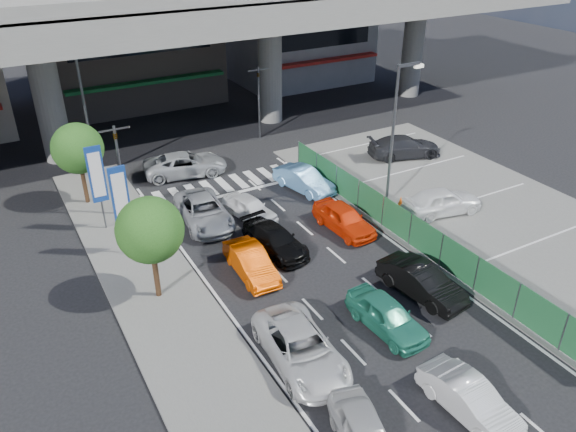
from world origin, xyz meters
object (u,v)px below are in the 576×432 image
parked_sedan_dgrey (405,147)px  tree_far (78,149)px  signboard_far (97,177)px  sedan_white_mid_left (301,348)px  taxi_teal_mid (387,315)px  taxi_orange_right (344,218)px  traffic_light_right (258,85)px  kei_truck_front_right (304,180)px  sedan_black_mid (275,240)px  taxi_orange_left (251,263)px  traffic_light_left (117,149)px  hatch_black_mid_right (421,281)px  tree_near (150,230)px  street_lamp_left (87,103)px  parked_sedan_white (442,201)px  hatch_white_back_mid (470,399)px  crossing_wagon_silver (186,164)px  signboard_near (121,199)px  traffic_cone (401,201)px  sedan_white_front_mid (250,208)px  street_lamp_right (396,125)px  wagon_silver_front_left (204,211)px

parked_sedan_dgrey → tree_far: bearing=97.3°
signboard_far → sedan_white_mid_left: size_ratio=0.95×
taxi_teal_mid → taxi_orange_right: taxi_orange_right is taller
traffic_light_right → kei_truck_front_right: traffic_light_right is taller
sedan_black_mid → taxi_orange_right: size_ratio=1.04×
traffic_light_right → taxi_orange_left: size_ratio=1.33×
sedan_white_mid_left → kei_truck_front_right: sedan_white_mid_left is taller
taxi_orange_left → taxi_teal_mid: bearing=-61.0°
traffic_light_right → kei_truck_front_right: size_ratio=1.26×
traffic_light_left → hatch_black_mid_right: size_ratio=1.24×
traffic_light_right → tree_near: (-12.50, -15.00, -0.55)m
street_lamp_left → tree_near: (-0.67, -14.00, -1.38)m
sedan_black_mid → signboard_far: bearing=130.4°
signboard_far → parked_sedan_white: bearing=-23.8°
tree_near → hatch_white_back_mid: (7.06, -11.27, -2.76)m
street_lamp_left → crossing_wagon_silver: 6.79m
signboard_near → taxi_teal_mid: signboard_near is taller
traffic_cone → taxi_teal_mid: bearing=-132.3°
traffic_light_left → signboard_near: 4.22m
signboard_far → sedan_white_front_mid: (7.18, -2.54, -2.45)m
street_lamp_left → kei_truck_front_right: size_ratio=1.94×
tree_far → street_lamp_left: bearing=67.2°
taxi_teal_mid → kei_truck_front_right: size_ratio=0.94×
traffic_light_right → sedan_white_mid_left: (-9.12, -21.46, -3.25)m
taxi_teal_mid → sedan_white_front_mid: bearing=90.7°
sedan_white_mid_left → sedan_black_mid: (2.84, 7.33, -0.08)m
signboard_near → hatch_white_back_mid: 17.08m
sedan_white_mid_left → street_lamp_right: bearing=42.8°
signboard_far → taxi_orange_left: size_ratio=1.21×
hatch_black_mid_right → traffic_cone: (4.45, 6.81, -0.31)m
street_lamp_left → crossing_wagon_silver: street_lamp_left is taller
hatch_black_mid_right → sedan_white_mid_left: bearing=-179.6°
signboard_far → hatch_black_mid_right: (10.67, -12.42, -2.37)m
hatch_white_back_mid → wagon_silver_front_left: bearing=96.3°
traffic_light_left → street_lamp_right: street_lamp_right is taller
hatch_white_back_mid → taxi_teal_mid: bearing=83.1°
street_lamp_left → kei_truck_front_right: 13.63m
street_lamp_right → wagon_silver_front_left: (-9.97, 3.17, -4.08)m
hatch_white_back_mid → traffic_cone: (7.46, 12.65, -0.25)m
signboard_near → signboard_far: size_ratio=1.00×
taxi_orange_left → sedan_white_front_mid: 5.38m
sedan_white_mid_left → kei_truck_front_right: bearing=63.6°
tree_near → sedan_white_front_mid: 8.42m
signboard_near → signboard_far: (-0.40, 3.00, 0.00)m
wagon_silver_front_left → parked_sedan_white: 12.99m
tree_near → taxi_teal_mid: tree_near is taller
signboard_far → kei_truck_front_right: size_ratio=1.14×
taxi_orange_right → sedan_white_front_mid: 5.18m
signboard_far → hatch_white_back_mid: (7.66, -18.26, -2.44)m
traffic_light_right → street_lamp_right: size_ratio=0.65×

